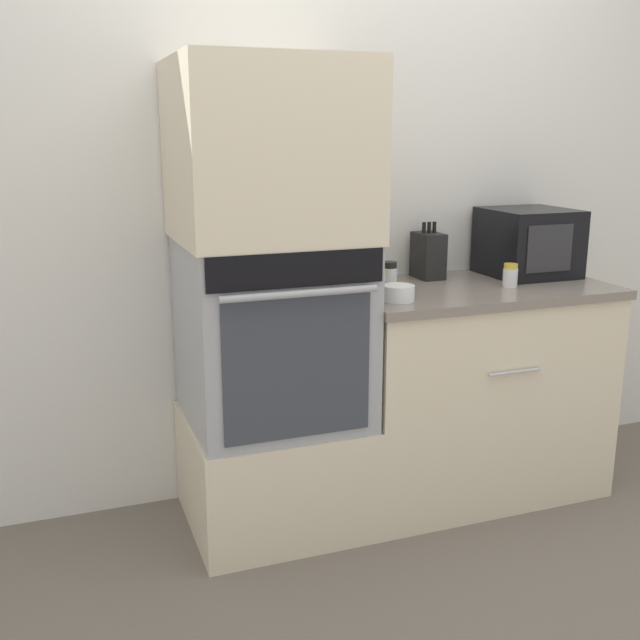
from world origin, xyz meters
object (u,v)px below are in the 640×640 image
(knife_block, at_px, (428,255))
(condiment_jar_near, at_px, (380,282))
(bowl, at_px, (399,293))
(microwave, at_px, (528,242))
(wall_oven, at_px, (272,331))
(condiment_jar_mid, at_px, (390,276))
(condiment_jar_far, at_px, (510,276))

(knife_block, relative_size, condiment_jar_near, 2.45)
(knife_block, bearing_deg, bowl, -131.05)
(microwave, bearing_deg, condiment_jar_near, -169.37)
(bowl, distance_m, condiment_jar_near, 0.13)
(wall_oven, height_order, knife_block, knife_block)
(wall_oven, xyz_separation_m, condiment_jar_mid, (0.49, 0.04, 0.16))
(wall_oven, bearing_deg, bowl, -19.49)
(wall_oven, distance_m, microwave, 1.19)
(bowl, relative_size, condiment_jar_far, 1.24)
(wall_oven, height_order, condiment_jar_far, wall_oven)
(knife_block, bearing_deg, microwave, -11.50)
(microwave, height_order, knife_block, microwave)
(microwave, relative_size, bowl, 3.03)
(condiment_jar_mid, bearing_deg, wall_oven, -174.91)
(microwave, height_order, condiment_jar_far, microwave)
(condiment_jar_far, bearing_deg, bowl, -172.18)
(wall_oven, height_order, microwave, microwave)
(condiment_jar_near, height_order, condiment_jar_mid, condiment_jar_mid)
(wall_oven, distance_m, condiment_jar_mid, 0.52)
(condiment_jar_mid, bearing_deg, condiment_jar_near, -135.03)
(bowl, distance_m, condiment_jar_mid, 0.21)
(knife_block, height_order, condiment_jar_mid, knife_block)
(bowl, height_order, condiment_jar_near, condiment_jar_near)
(wall_oven, relative_size, bowl, 5.82)
(knife_block, relative_size, condiment_jar_far, 2.51)
(microwave, distance_m, condiment_jar_far, 0.30)
(wall_oven, bearing_deg, knife_block, 14.93)
(knife_block, relative_size, condiment_jar_mid, 2.17)
(wall_oven, height_order, bowl, wall_oven)
(wall_oven, bearing_deg, condiment_jar_far, -4.91)
(wall_oven, relative_size, condiment_jar_mid, 6.22)
(microwave, xyz_separation_m, condiment_jar_far, (-0.21, -0.19, -0.09))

